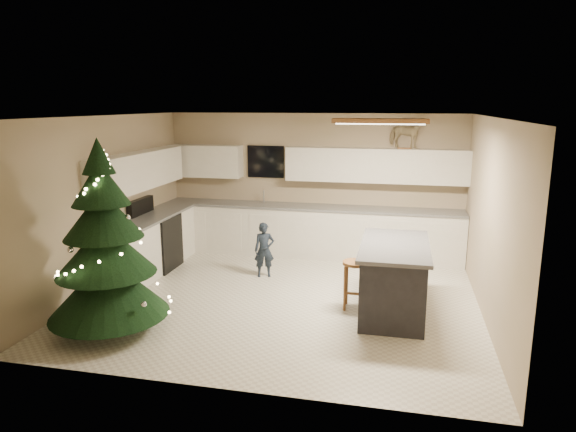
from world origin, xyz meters
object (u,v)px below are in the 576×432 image
(christmas_tree, at_px, (106,255))
(rocking_horse, at_px, (405,133))
(island, at_px, (393,278))
(toddler, at_px, (264,250))
(bar_stool, at_px, (355,273))

(christmas_tree, relative_size, rocking_horse, 3.72)
(island, bearing_deg, christmas_tree, -158.34)
(island, distance_m, rocking_horse, 3.06)
(rocking_horse, bearing_deg, christmas_tree, 154.40)
(island, distance_m, toddler, 2.32)
(island, height_order, bar_stool, island)
(island, bearing_deg, rocking_horse, 88.36)
(bar_stool, xyz_separation_m, christmas_tree, (-2.90, -1.38, 0.48))
(island, distance_m, christmas_tree, 3.71)
(bar_stool, xyz_separation_m, rocking_horse, (0.59, 2.46, 1.76))
(island, height_order, christmas_tree, christmas_tree)
(bar_stool, height_order, toddler, toddler)
(toddler, distance_m, rocking_horse, 3.17)
(island, height_order, toddler, island)
(toddler, bearing_deg, island, -44.68)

